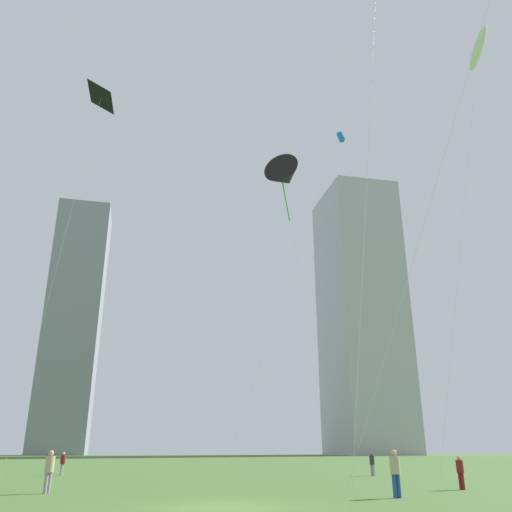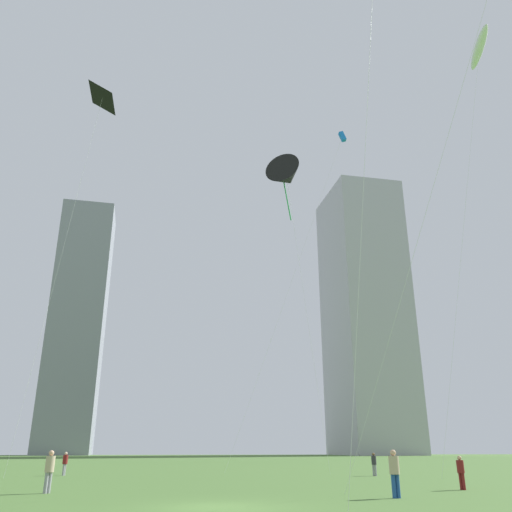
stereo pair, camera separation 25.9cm
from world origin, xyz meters
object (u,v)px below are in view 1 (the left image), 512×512
distant_highrise_0 (73,324)px  person_standing_2 (460,470)px  person_standing_3 (63,462)px  kite_flying_1 (101,99)px  distant_highrise_1 (361,315)px  kite_flying_0 (339,141)px  kite_flying_5 (478,50)px  kite_flying_4 (285,176)px  person_standing_4 (395,470)px  person_standing_0 (49,468)px  person_standing_1 (372,462)px

distant_highrise_0 → person_standing_2: bearing=-76.0°
person_standing_3 → kite_flying_1: kite_flying_1 is taller
distant_highrise_1 → kite_flying_0: bearing=-114.1°
person_standing_2 → kite_flying_5: kite_flying_5 is taller
kite_flying_4 → distant_highrise_1: 117.49m
person_standing_2 → kite_flying_0: kite_flying_0 is taller
kite_flying_5 → distant_highrise_1: bearing=75.0°
person_standing_2 → kite_flying_4: kite_flying_4 is taller
person_standing_4 → kite_flying_0: (5.32, 20.19, 28.91)m
person_standing_4 → distant_highrise_0: (-40.64, 134.28, 34.95)m
person_standing_2 → kite_flying_0: bearing=-29.8°
kite_flying_5 → distant_highrise_1: distant_highrise_1 is taller
person_standing_0 → person_standing_4: (14.55, -4.31, 0.02)m
person_standing_0 → kite_flying_4: (13.79, 12.91, 23.00)m
person_standing_0 → person_standing_1: (19.73, 12.75, -0.14)m
person_standing_3 → person_standing_4: bearing=60.8°
person_standing_3 → person_standing_1: bearing=102.1°
person_standing_1 → person_standing_2: person_standing_1 is taller
person_standing_2 → kite_flying_1: bearing=31.6°
person_standing_0 → kite_flying_0: kite_flying_0 is taller
person_standing_3 → distant_highrise_0: distant_highrise_0 is taller
distant_highrise_1 → kite_flying_1: bearing=-123.0°
kite_flying_0 → kite_flying_4: kite_flying_0 is taller
kite_flying_5 → distant_highrise_0: (-52.89, 127.26, 5.72)m
kite_flying_0 → person_standing_3: bearing=179.0°
distant_highrise_1 → person_standing_3: bearing=-124.2°
kite_flying_0 → kite_flying_5: bearing=-62.2°
person_standing_1 → kite_flying_1: 36.22m
person_standing_2 → person_standing_4: bearing=99.8°
kite_flying_1 → kite_flying_4: size_ratio=1.18×
person_standing_2 → person_standing_4: 6.15m
person_standing_4 → kite_flying_5: bearing=21.3°
person_standing_1 → kite_flying_1: size_ratio=0.05×
person_standing_0 → kite_flying_5: (26.80, 2.71, 29.25)m
kite_flying_4 → person_standing_3: bearing=168.4°
person_standing_2 → kite_flying_5: 30.49m
person_standing_4 → kite_flying_4: bearing=84.0°
person_standing_4 → kite_flying_0: size_ratio=0.06×
kite_flying_5 → person_standing_4: bearing=-150.2°
distant_highrise_0 → kite_flying_1: bearing=-83.8°
person_standing_0 → kite_flying_5: bearing=-44.6°
distant_highrise_0 → person_standing_1: bearing=-73.9°
kite_flying_0 → kite_flying_1: bearing=-170.2°
kite_flying_1 → person_standing_2: bearing=-30.3°
person_standing_2 → person_standing_1: bearing=-29.6°
person_standing_1 → person_standing_2: bearing=124.5°
person_standing_3 → kite_flying_5: (29.38, -13.57, 29.36)m
person_standing_3 → kite_flying_5: size_ratio=0.05×
kite_flying_4 → kite_flying_5: kite_flying_5 is taller
person_standing_2 → distant_highrise_0: size_ratio=0.02×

